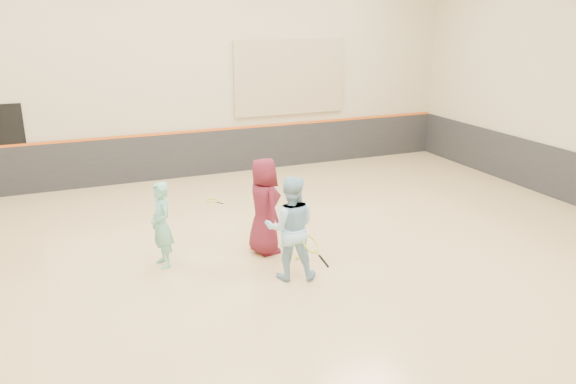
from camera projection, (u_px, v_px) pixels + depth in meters
name	position (u px, v px, depth m)	size (l,w,h in m)	color
room	(273.00, 220.00, 9.58)	(15.04, 12.04, 6.22)	tan
wainscot_back	(192.00, 154.00, 14.89)	(14.90, 0.04, 1.20)	#232326
accent_stripe	(191.00, 131.00, 14.70)	(14.90, 0.03, 0.06)	#D85914
acoustic_panel	(290.00, 77.00, 15.31)	(3.20, 0.08, 2.00)	tan
doorway	(2.00, 151.00, 13.11)	(1.10, 0.05, 2.20)	black
girl	(161.00, 225.00, 9.56)	(0.55, 0.36, 1.50)	#73C7B5
instructor	(291.00, 228.00, 9.08)	(0.85, 0.66, 1.75)	#96C8E7
young_man	(264.00, 206.00, 10.06)	(0.87, 0.56, 1.77)	maroon
held_racket	(311.00, 244.00, 8.97)	(0.56, 0.56, 0.58)	#B0BC29
spare_racket	(211.00, 200.00, 13.07)	(0.60, 0.60, 0.05)	#C7E131
ball_under_racket	(297.00, 258.00, 9.99)	(0.07, 0.07, 0.07)	yellow
ball_in_hand	(275.00, 195.00, 9.93)	(0.07, 0.07, 0.07)	gold
ball_beside_spare	(154.00, 214.00, 12.16)	(0.07, 0.07, 0.07)	#D5E334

